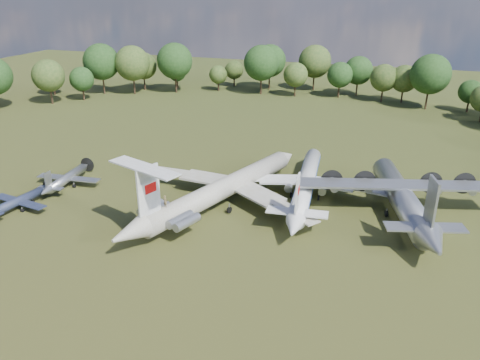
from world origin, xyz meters
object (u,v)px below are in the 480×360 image
(an12_transport, at_px, (401,200))
(tu104_jet, at_px, (306,186))
(il62_airliner, at_px, (223,192))
(small_prop_northwest, at_px, (67,180))
(person_on_il62, at_px, (165,201))
(small_prop_west, at_px, (17,204))

(an12_transport, bearing_deg, tu104_jet, 158.30)
(il62_airliner, distance_m, tu104_jet, 13.89)
(small_prop_northwest, relative_size, person_on_il62, 9.13)
(small_prop_northwest, height_order, person_on_il62, person_on_il62)
(il62_airliner, distance_m, small_prop_northwest, 28.61)
(il62_airliner, relative_size, small_prop_northwest, 2.90)
(tu104_jet, xyz_separation_m, small_prop_west, (-41.93, -19.24, -0.87))
(small_prop_west, xyz_separation_m, small_prop_northwest, (1.52, 10.24, 0.11))
(tu104_jet, height_order, small_prop_west, tu104_jet)
(an12_transport, relative_size, small_prop_northwest, 2.27)
(il62_airliner, height_order, small_prop_west, il62_airliner)
(small_prop_northwest, distance_m, person_on_il62, 26.70)
(small_prop_northwest, bearing_deg, il62_airliner, -1.88)
(an12_transport, relative_size, small_prop_west, 2.53)
(tu104_jet, bearing_deg, an12_transport, -11.58)
(an12_transport, relative_size, person_on_il62, 20.76)
(tu104_jet, relative_size, an12_transport, 1.07)
(il62_airliner, relative_size, tu104_jet, 1.19)
(tu104_jet, relative_size, small_prop_west, 2.71)
(small_prop_west, height_order, person_on_il62, person_on_il62)
(small_prop_west, relative_size, person_on_il62, 8.21)
(small_prop_west, xyz_separation_m, person_on_il62, (25.95, 0.31, 4.27))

